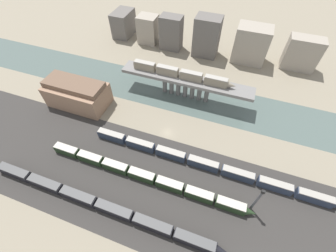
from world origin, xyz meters
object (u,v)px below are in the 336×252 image
(train_on_bridge, at_px, (182,74))
(train_yard_far, at_px, (206,165))
(train_yard_mid, at_px, (145,176))
(signal_tower, at_px, (257,200))
(train_yard_near, at_px, (101,205))
(warehouse_building, at_px, (77,93))

(train_on_bridge, xyz_separation_m, train_yard_far, (21.32, -35.17, -10.71))
(train_yard_mid, relative_size, signal_tower, 5.52)
(train_yard_near, height_order, train_yard_mid, train_yard_mid)
(train_on_bridge, height_order, train_yard_far, train_on_bridge)
(warehouse_building, bearing_deg, signal_tower, -16.33)
(train_on_bridge, distance_m, train_yard_far, 42.50)
(train_on_bridge, bearing_deg, train_yard_mid, -87.85)
(train_on_bridge, height_order, train_yard_mid, train_on_bridge)
(train_yard_far, bearing_deg, train_yard_near, -137.93)
(train_yard_mid, xyz_separation_m, train_yard_far, (19.55, 12.08, 0.05))
(train_on_bridge, height_order, train_yard_near, train_on_bridge)
(warehouse_building, distance_m, signal_tower, 85.10)
(train_yard_far, height_order, warehouse_building, warehouse_building)
(train_yard_near, bearing_deg, train_yard_mid, 55.91)
(train_yard_near, relative_size, warehouse_building, 3.11)
(train_yard_near, bearing_deg, train_on_bridge, 82.68)
(train_yard_near, bearing_deg, signal_tower, 19.15)
(train_yard_near, bearing_deg, warehouse_building, 130.95)
(train_yard_near, relative_size, train_yard_mid, 1.10)
(train_yard_mid, bearing_deg, train_on_bridge, 92.15)
(train_on_bridge, distance_m, signal_tower, 59.97)
(train_yard_near, bearing_deg, train_yard_far, 42.07)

